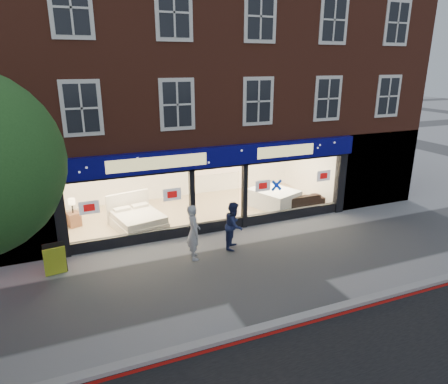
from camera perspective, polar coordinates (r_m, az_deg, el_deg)
ground at (r=12.84m, az=4.42°, el=-10.53°), size 120.00×120.00×0.00m
kerb_line at (r=10.59m, az=12.32°, el=-17.74°), size 60.00×0.10×0.01m
kerb_stone at (r=10.69m, az=11.71°, el=-16.96°), size 60.00×0.25×0.12m
showroom_floor at (r=17.23m, az=-3.41°, el=-2.66°), size 11.00×4.50×0.10m
building at (r=17.74m, az=-5.77°, el=19.69°), size 19.00×8.26×10.30m
display_bed at (r=15.62m, az=-12.28°, el=-3.81°), size 2.09×2.37×1.16m
bedside_table at (r=16.43m, az=-20.66°, el=-3.68°), size 0.58×0.58×0.55m
mattress_stack at (r=17.56m, az=7.09°, el=-0.88°), size 2.12×2.35×0.76m
sofa at (r=17.72m, az=10.88°, el=-1.18°), size 2.03×0.80×0.59m
a_board at (r=13.15m, az=-22.99°, el=-8.90°), size 0.68×0.49×0.97m
pedestrian_grey at (r=12.96m, az=-4.36°, el=-5.72°), size 0.53×0.73×1.84m
pedestrian_blue at (r=13.67m, az=1.43°, el=-4.77°), size 0.98×1.02×1.66m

